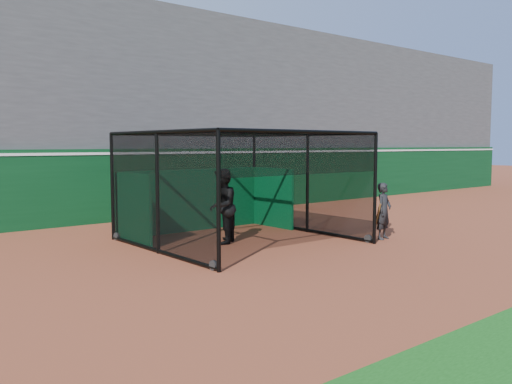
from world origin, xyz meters
TOP-DOWN VIEW (x-y plane):
  - ground at (0.00, 0.00)m, footprint 120.00×120.00m
  - outfield_wall at (0.00, 8.50)m, footprint 50.00×0.50m
  - grandstand at (0.00, 12.27)m, footprint 50.00×7.85m
  - batting_cage at (0.04, 2.60)m, footprint 5.19×5.17m
  - batter at (-0.54, 2.67)m, footprint 1.24×1.21m
  - on_deck_player at (3.36, 0.34)m, footprint 0.65×0.50m

SIDE VIEW (x-z plane):
  - ground at x=0.00m, z-range 0.00..0.00m
  - on_deck_player at x=3.36m, z-range 0.00..1.58m
  - batter at x=-0.54m, z-range 0.00..2.02m
  - outfield_wall at x=0.00m, z-range 0.04..2.54m
  - batting_cage at x=0.04m, z-range 0.00..2.95m
  - grandstand at x=0.00m, z-range 0.00..8.95m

